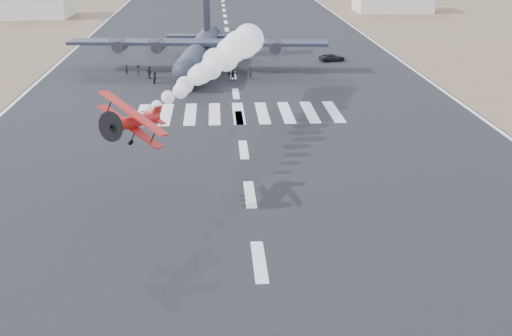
{
  "coord_description": "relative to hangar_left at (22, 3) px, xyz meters",
  "views": [
    {
      "loc": [
        -2.74,
        -27.32,
        21.81
      ],
      "look_at": [
        0.27,
        19.87,
        4.0
      ],
      "focal_mm": 45.0,
      "sensor_mm": 36.0,
      "label": 1
    }
  ],
  "objects": [
    {
      "name": "runway_markings",
      "position": [
        52.0,
        -85.0,
        -3.4
      ],
      "size": [
        60.0,
        260.0,
        0.01
      ],
      "primitive_type": null,
      "color": "silver",
      "rests_on": "ground"
    },
    {
      "name": "hangar_left",
      "position": [
        0.0,
        0.0,
        0.0
      ],
      "size": [
        24.5,
        14.5,
        6.7
      ],
      "color": "beige",
      "rests_on": "ground"
    },
    {
      "name": "hangar_right",
      "position": [
        98.0,
        5.0,
        -0.4
      ],
      "size": [
        20.5,
        12.5,
        5.9
      ],
      "color": "beige",
      "rests_on": "ground"
    },
    {
      "name": "aerobatic_biplane",
      "position": [
        42.63,
        -122.73,
        3.87
      ],
      "size": [
        6.2,
        6.27,
        4.17
      ],
      "rotation": [
        0.0,
        0.43,
        -0.29
      ],
      "color": "red"
    },
    {
      "name": "smoke_trail",
      "position": [
        51.65,
        -92.47,
        4.15
      ],
      "size": [
        12.89,
        37.37,
        4.22
      ],
      "rotation": [
        0.0,
        0.0,
        -0.29
      ],
      "color": "white"
    },
    {
      "name": "transport_aircraft",
      "position": [
        46.74,
        -67.63,
        -0.33
      ],
      "size": [
        41.37,
        33.99,
        11.93
      ],
      "rotation": [
        0.0,
        0.0,
        -0.1
      ],
      "color": "black",
      "rests_on": "ground"
    },
    {
      "name": "support_vehicle",
      "position": [
        69.48,
        -62.69,
        -2.78
      ],
      "size": [
        4.88,
        3.07,
        1.26
      ],
      "primitive_type": "imported",
      "rotation": [
        0.0,
        0.0,
        1.8
      ],
      "color": "black",
      "rests_on": "ground"
    },
    {
      "name": "crew_a",
      "position": [
        54.62,
        -75.36,
        -2.59
      ],
      "size": [
        0.51,
        0.61,
        1.63
      ],
      "primitive_type": "imported",
      "rotation": [
        0.0,
        0.0,
        1.61
      ],
      "color": "black",
      "rests_on": "ground"
    },
    {
      "name": "crew_b",
      "position": [
        44.41,
        -70.92,
        -2.54
      ],
      "size": [
        0.98,
        0.93,
        1.73
      ],
      "primitive_type": "imported",
      "rotation": [
        0.0,
        0.0,
        2.47
      ],
      "color": "black",
      "rests_on": "ground"
    },
    {
      "name": "crew_c",
      "position": [
        37.18,
        -72.37,
        -2.54
      ],
      "size": [
        0.81,
        1.22,
        1.74
      ],
      "primitive_type": "imported",
      "rotation": [
        0.0,
        0.0,
        1.85
      ],
      "color": "black",
      "rests_on": "ground"
    },
    {
      "name": "crew_d",
      "position": [
        39.11,
        -74.45,
        -2.5
      ],
      "size": [
        1.12,
        1.16,
        1.82
      ],
      "primitive_type": "imported",
      "rotation": [
        0.0,
        0.0,
        2.3
      ],
      "color": "black",
      "rests_on": "ground"
    },
    {
      "name": "crew_e",
      "position": [
        51.38,
        -73.05,
        -2.61
      ],
      "size": [
        0.69,
        0.89,
        1.6
      ],
      "primitive_type": "imported",
      "rotation": [
        0.0,
        0.0,
        4.42
      ],
      "color": "black",
      "rests_on": "ground"
    },
    {
      "name": "crew_f",
      "position": [
        51.84,
        -76.5,
        -2.51
      ],
      "size": [
        1.75,
        1.1,
        1.79
      ],
      "primitive_type": "imported",
      "rotation": [
        0.0,
        0.0,
        3.51
      ],
      "color": "black",
      "rests_on": "ground"
    },
    {
      "name": "crew_g",
      "position": [
        35.26,
        -71.59,
        -2.62
      ],
      "size": [
        0.48,
        0.58,
        1.58
      ],
      "primitive_type": "imported",
      "rotation": [
        0.0,
        0.0,
        4.71
      ],
      "color": "black",
      "rests_on": "ground"
    },
    {
      "name": "crew_h",
      "position": [
        40.3,
        -77.95,
        -2.54
      ],
      "size": [
        0.75,
        0.96,
        1.74
      ],
      "primitive_type": "imported",
      "rotation": [
        0.0,
        0.0,
        1.27
      ],
      "color": "black",
      "rests_on": "ground"
    }
  ]
}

